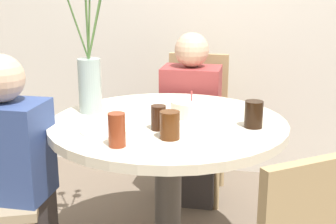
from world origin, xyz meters
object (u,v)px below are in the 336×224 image
object	(u,v)px
flower_vase	(90,60)
drink_glass_3	(158,118)
person_woman	(10,181)
drink_glass_2	(117,130)
drink_glass_0	(254,114)
chair_near_front	(195,118)
birthday_cake	(191,108)
person_boy	(192,125)
side_plate	(105,130)
drink_glass_1	(170,125)

from	to	relation	value
flower_vase	drink_glass_3	size ratio (longest dim) A/B	7.39
drink_glass_3	person_woman	distance (m)	0.71
drink_glass_2	drink_glass_3	size ratio (longest dim) A/B	1.25
drink_glass_0	drink_glass_2	size ratio (longest dim) A/B	0.89
person_woman	chair_near_front	bearing A→B (deg)	59.91
flower_vase	drink_glass_2	distance (m)	0.54
birthday_cake	person_woman	bearing A→B (deg)	-153.47
person_woman	person_boy	bearing A→B (deg)	55.99
birthday_cake	person_boy	xyz separation A→B (m)	(-0.09, 0.60, -0.27)
chair_near_front	birthday_cake	bearing A→B (deg)	-83.27
side_plate	person_boy	bearing A→B (deg)	75.63
chair_near_front	person_woman	distance (m)	1.30
drink_glass_2	person_woman	bearing A→B (deg)	168.93
chair_near_front	flower_vase	size ratio (longest dim) A/B	1.15
chair_near_front	drink_glass_2	distance (m)	1.27
drink_glass_3	person_woman	size ratio (longest dim) A/B	0.10
chair_near_front	side_plate	xyz separation A→B (m)	(-0.23, -1.06, 0.24)
birthday_cake	drink_glass_0	distance (m)	0.31
person_woman	drink_glass_1	bearing A→B (deg)	1.96
flower_vase	drink_glass_0	bearing A→B (deg)	-7.21
side_plate	person_woman	xyz separation A→B (m)	(-0.42, -0.06, -0.24)
drink_glass_0	person_woman	world-z (taller)	person_woman
birthday_cake	person_boy	world-z (taller)	person_boy
drink_glass_0	drink_glass_2	xyz separation A→B (m)	(-0.50, -0.34, 0.01)
drink_glass_3	side_plate	bearing A→B (deg)	-161.67
flower_vase	drink_glass_0	distance (m)	0.79
drink_glass_0	person_woman	xyz separation A→B (m)	(-1.02, -0.24, -0.29)
person_boy	chair_near_front	bearing A→B (deg)	89.60
drink_glass_3	person_boy	bearing A→B (deg)	88.73
side_plate	birthday_cake	bearing A→B (deg)	44.14
flower_vase	drink_glass_1	size ratio (longest dim) A/B	6.89
side_plate	drink_glass_0	world-z (taller)	drink_glass_0
side_plate	drink_glass_2	size ratio (longest dim) A/B	1.59
birthday_cake	drink_glass_0	world-z (taller)	same
side_plate	drink_glass_1	distance (m)	0.29
drink_glass_1	side_plate	bearing A→B (deg)	172.79
birthday_cake	drink_glass_1	size ratio (longest dim) A/B	1.72
drink_glass_1	person_woman	world-z (taller)	person_woman
flower_vase	drink_glass_3	distance (m)	0.47
drink_glass_2	person_woman	distance (m)	0.61
birthday_cake	drink_glass_0	xyz separation A→B (m)	(0.29, -0.13, 0.02)
birthday_cake	side_plate	bearing A→B (deg)	-135.86
flower_vase	person_woman	world-z (taller)	flower_vase
drink_glass_0	person_woman	distance (m)	1.09
drink_glass_0	drink_glass_1	bearing A→B (deg)	-145.83
drink_glass_0	drink_glass_1	xyz separation A→B (m)	(-0.32, -0.22, -0.00)
flower_vase	person_boy	size ratio (longest dim) A/B	0.73
person_boy	person_woman	size ratio (longest dim) A/B	1.00
drink_glass_0	drink_glass_2	bearing A→B (deg)	-145.38
birthday_cake	chair_near_front	bearing A→B (deg)	96.33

